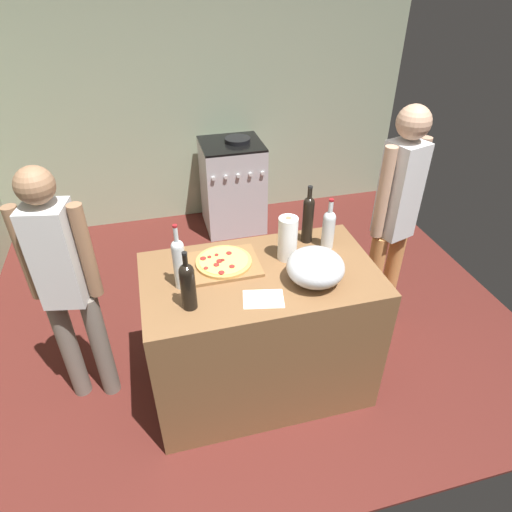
# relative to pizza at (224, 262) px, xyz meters

# --- Properties ---
(ground_plane) EXTENTS (4.41, 3.70, 0.02)m
(ground_plane) POSITION_rel_pizza_xyz_m (0.13, 0.76, -0.96)
(ground_plane) COLOR #511E19
(kitchen_wall_rear) EXTENTS (4.41, 0.10, 2.60)m
(kitchen_wall_rear) POSITION_rel_pizza_xyz_m (0.13, 2.36, 0.35)
(kitchen_wall_rear) COLOR #99A889
(kitchen_wall_rear) RESTS_ON ground_plane
(counter) EXTENTS (1.33, 0.76, 0.92)m
(counter) POSITION_rel_pizza_xyz_m (0.19, -0.12, -0.49)
(counter) COLOR brown
(counter) RESTS_ON ground_plane
(cutting_board) EXTENTS (0.40, 0.32, 0.02)m
(cutting_board) POSITION_rel_pizza_xyz_m (0.00, 0.00, -0.02)
(cutting_board) COLOR olive
(cutting_board) RESTS_ON counter
(pizza) EXTENTS (0.32, 0.32, 0.03)m
(pizza) POSITION_rel_pizza_xyz_m (0.00, 0.00, 0.00)
(pizza) COLOR tan
(pizza) RESTS_ON cutting_board
(mixing_bowl) EXTENTS (0.31, 0.31, 0.19)m
(mixing_bowl) POSITION_rel_pizza_xyz_m (0.45, -0.27, 0.06)
(mixing_bowl) COLOR #B2B2B7
(mixing_bowl) RESTS_ON counter
(paper_towel_roll) EXTENTS (0.11, 0.11, 0.27)m
(paper_towel_roll) POSITION_rel_pizza_xyz_m (0.38, -0.01, 0.10)
(paper_towel_roll) COLOR white
(paper_towel_roll) RESTS_ON counter
(wine_bottle_dark) EXTENTS (0.07, 0.07, 0.37)m
(wine_bottle_dark) POSITION_rel_pizza_xyz_m (0.55, 0.13, 0.14)
(wine_bottle_dark) COLOR black
(wine_bottle_dark) RESTS_ON counter
(wine_bottle_green) EXTENTS (0.08, 0.08, 0.32)m
(wine_bottle_green) POSITION_rel_pizza_xyz_m (0.65, 0.04, 0.10)
(wine_bottle_green) COLOR silver
(wine_bottle_green) RESTS_ON counter
(wine_bottle_clear) EXTENTS (0.07, 0.07, 0.38)m
(wine_bottle_clear) POSITION_rel_pizza_xyz_m (-0.25, -0.12, 0.13)
(wine_bottle_clear) COLOR silver
(wine_bottle_clear) RESTS_ON counter
(wine_bottle_amber) EXTENTS (0.08, 0.08, 0.33)m
(wine_bottle_amber) POSITION_rel_pizza_xyz_m (-0.23, -0.30, 0.11)
(wine_bottle_amber) COLOR black
(wine_bottle_amber) RESTS_ON counter
(recipe_sheet) EXTENTS (0.24, 0.19, 0.00)m
(recipe_sheet) POSITION_rel_pizza_xyz_m (0.14, -0.34, -0.03)
(recipe_sheet) COLOR white
(recipe_sheet) RESTS_ON counter
(stove) EXTENTS (0.59, 0.58, 0.94)m
(stove) POSITION_rel_pizza_xyz_m (0.46, 1.96, -0.49)
(stove) COLOR #B7B7BC
(stove) RESTS_ON ground_plane
(person_in_stripes) EXTENTS (0.38, 0.24, 1.58)m
(person_in_stripes) POSITION_rel_pizza_xyz_m (-0.87, 0.09, -0.04)
(person_in_stripes) COLOR slate
(person_in_stripes) RESTS_ON ground_plane
(person_in_red) EXTENTS (0.36, 0.25, 1.69)m
(person_in_red) POSITION_rel_pizza_xyz_m (1.18, 0.19, 0.03)
(person_in_red) COLOR #D88C4C
(person_in_red) RESTS_ON ground_plane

